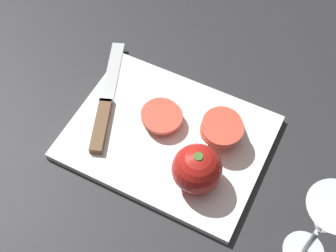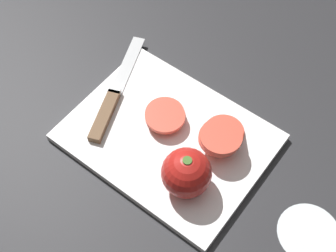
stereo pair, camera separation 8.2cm
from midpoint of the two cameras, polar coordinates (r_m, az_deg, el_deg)
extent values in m
plane|color=#28282B|center=(0.86, -0.60, -0.77)|extent=(3.00, 3.00, 0.00)
cube|color=white|center=(0.85, -2.75, -1.59)|extent=(0.35, 0.27, 0.01)
cylinder|color=silver|center=(0.78, 13.28, -14.83)|extent=(0.07, 0.07, 0.00)
cylinder|color=silver|center=(0.74, 13.92, -13.80)|extent=(0.01, 0.01, 0.08)
cone|color=silver|center=(0.67, 15.45, -11.28)|extent=(0.08, 0.08, 0.09)
cone|color=beige|center=(0.69, 14.96, -12.09)|extent=(0.03, 0.03, 0.04)
sphere|color=red|center=(0.76, 0.49, -5.52)|extent=(0.08, 0.08, 0.08)
cylinder|color=#47702D|center=(0.73, 0.51, -4.10)|extent=(0.01, 0.01, 0.01)
cube|color=silver|center=(0.94, -9.24, 6.39)|extent=(0.08, 0.15, 0.00)
cube|color=silver|center=(0.89, -10.18, 2.87)|extent=(0.03, 0.02, 0.01)
cube|color=brown|center=(0.86, -10.88, -0.16)|extent=(0.06, 0.11, 0.01)
cylinder|color=#DB4C38|center=(0.86, -3.68, 1.11)|extent=(0.07, 0.07, 0.01)
cylinder|color=#DB4C38|center=(0.85, -3.57, 1.01)|extent=(0.07, 0.07, 0.01)
cylinder|color=#DB4C38|center=(0.84, -3.45, 0.90)|extent=(0.07, 0.07, 0.01)
cylinder|color=#DB4C38|center=(0.85, 3.90, 0.07)|extent=(0.07, 0.07, 0.01)
cylinder|color=#DB4C38|center=(0.84, 3.87, -0.07)|extent=(0.07, 0.07, 0.01)
cylinder|color=#DB4C38|center=(0.83, 3.83, -0.21)|extent=(0.07, 0.07, 0.01)
cylinder|color=#DB4C38|center=(0.82, 3.79, -0.35)|extent=(0.07, 0.07, 0.01)
cylinder|color=#DB4C38|center=(0.81, 3.76, -0.50)|extent=(0.07, 0.07, 0.01)
cylinder|color=#DB4C38|center=(0.80, 3.72, -0.65)|extent=(0.07, 0.07, 0.01)
camera|label=1|loc=(0.04, -92.87, -4.39)|focal=50.00mm
camera|label=2|loc=(0.04, 87.13, 4.39)|focal=50.00mm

